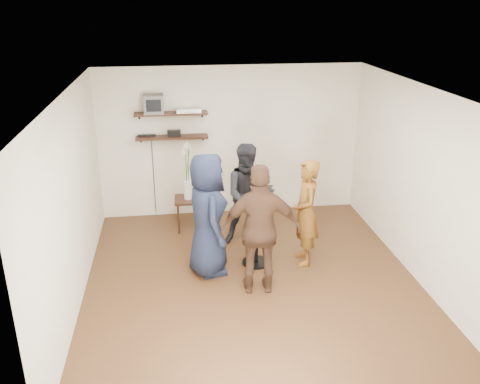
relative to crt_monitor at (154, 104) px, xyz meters
name	(u,v)px	position (x,y,z in m)	size (l,w,h in m)	color
room	(254,194)	(1.27, -2.38, -0.72)	(4.58, 5.08, 2.68)	#402914
shelf_upper	(171,114)	(0.27, 0.00, -0.17)	(1.20, 0.25, 0.04)	black
shelf_lower	(172,137)	(0.27, 0.00, -0.57)	(1.20, 0.25, 0.04)	black
crt_monitor	(154,104)	(0.00, 0.00, 0.00)	(0.32, 0.30, 0.30)	#59595B
dvd_deck	(189,110)	(0.56, 0.00, -0.12)	(0.40, 0.24, 0.06)	silver
radio	(174,133)	(0.30, 0.00, -0.50)	(0.22, 0.10, 0.10)	black
power_strip	(147,135)	(-0.15, 0.05, -0.54)	(0.30, 0.05, 0.03)	black
side_table	(189,203)	(0.49, -0.52, -1.56)	(0.46, 0.46, 0.54)	black
vase_lilies	(188,180)	(0.49, -0.52, -1.16)	(0.20, 0.20, 1.01)	white
drinks_table	(256,226)	(1.39, -1.85, -1.42)	(0.51, 0.51, 0.93)	black
wine_glass_fl	(253,197)	(1.34, -1.88, -0.96)	(0.06, 0.06, 0.19)	silver
wine_glass_fr	(262,196)	(1.47, -1.88, -0.95)	(0.07, 0.07, 0.20)	silver
wine_glass_bl	(254,195)	(1.37, -1.78, -0.96)	(0.06, 0.06, 0.19)	silver
wine_glass_br	(259,194)	(1.43, -1.83, -0.94)	(0.07, 0.07, 0.21)	silver
person_plaid	(306,213)	(2.10, -1.88, -1.24)	(0.57, 0.37, 1.56)	red
person_dark	(249,195)	(1.40, -1.14, -1.21)	(0.78, 0.61, 1.61)	black
person_navy	(207,215)	(0.69, -1.97, -1.15)	(0.85, 0.55, 1.74)	#161C32
person_brown	(261,230)	(1.33, -2.55, -1.14)	(1.03, 0.43, 1.75)	#452C1D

